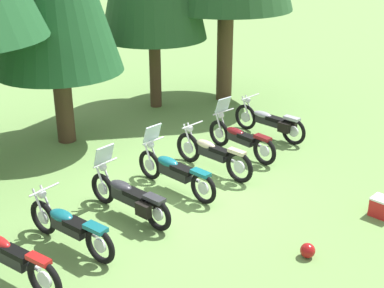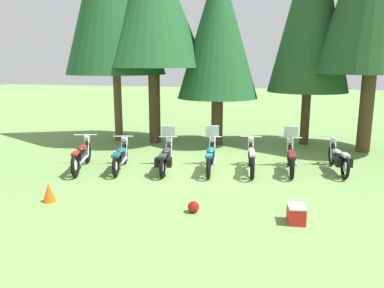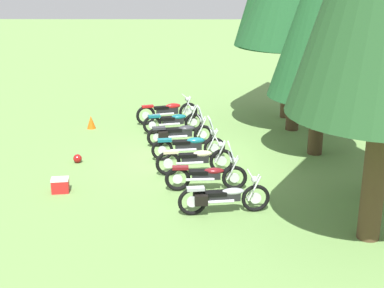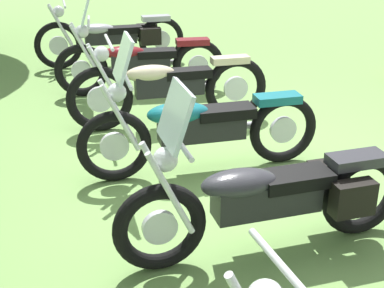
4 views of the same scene
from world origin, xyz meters
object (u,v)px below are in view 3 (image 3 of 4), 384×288
(motorcycle_4, at_px, (196,160))
(motorcycle_0, at_px, (168,111))
(motorcycle_5, at_px, (207,175))
(motorcycle_3, at_px, (190,145))
(motorcycle_2, at_px, (179,133))
(dropped_helmet, at_px, (78,158))
(pine_tree_2, at_px, (325,8))
(motorcycle_6, at_px, (222,197))
(picnic_cooler, at_px, (60,185))
(motorcycle_1, at_px, (173,121))
(traffic_cone, at_px, (91,122))

(motorcycle_4, bearing_deg, motorcycle_0, 93.63)
(motorcycle_5, bearing_deg, motorcycle_3, 98.56)
(motorcycle_3, bearing_deg, motorcycle_2, 96.99)
(motorcycle_0, distance_m, dropped_helmet, 5.07)
(pine_tree_2, bearing_deg, motorcycle_2, -99.97)
(motorcycle_3, bearing_deg, motorcycle_6, -85.53)
(motorcycle_3, height_order, pine_tree_2, pine_tree_2)
(picnic_cooler, bearing_deg, motorcycle_1, 151.88)
(motorcycle_5, xyz_separation_m, pine_tree_2, (-3.03, 3.56, 4.18))
(motorcycle_2, xyz_separation_m, motorcycle_3, (1.37, 0.37, 0.02))
(motorcycle_4, height_order, picnic_cooler, motorcycle_4)
(motorcycle_0, height_order, motorcycle_2, motorcycle_2)
(dropped_helmet, bearing_deg, motorcycle_0, 148.99)
(motorcycle_2, bearing_deg, motorcycle_6, -87.57)
(motorcycle_1, xyz_separation_m, motorcycle_5, (5.24, 1.13, 0.01))
(motorcycle_2, bearing_deg, pine_tree_2, -20.70)
(motorcycle_5, xyz_separation_m, dropped_helmet, (-2.12, -4.01, -0.32))
(motorcycle_5, height_order, picnic_cooler, motorcycle_5)
(traffic_cone, bearing_deg, motorcycle_0, 104.40)
(pine_tree_2, height_order, picnic_cooler, pine_tree_2)
(motorcycle_5, relative_size, motorcycle_6, 0.98)
(motorcycle_0, bearing_deg, picnic_cooler, -128.89)
(motorcycle_0, bearing_deg, traffic_cone, 177.10)
(motorcycle_4, relative_size, picnic_cooler, 4.52)
(motorcycle_3, xyz_separation_m, traffic_cone, (-3.29, -3.71, -0.23))
(motorcycle_2, bearing_deg, motorcycle_4, -88.60)
(motorcycle_2, height_order, motorcycle_4, motorcycle_2)
(motorcycle_4, xyz_separation_m, motorcycle_5, (1.19, 0.32, -0.01))
(motorcycle_1, bearing_deg, pine_tree_2, -39.38)
(motorcycle_2, bearing_deg, motorcycle_0, 90.39)
(motorcycle_0, height_order, motorcycle_4, motorcycle_4)
(motorcycle_0, height_order, motorcycle_1, motorcycle_0)
(motorcycle_1, height_order, traffic_cone, motorcycle_1)
(traffic_cone, relative_size, dropped_helmet, 1.79)
(motorcycle_4, xyz_separation_m, dropped_helmet, (-0.93, -3.69, -0.32))
(motorcycle_1, xyz_separation_m, traffic_cone, (-0.49, -3.09, -0.20))
(motorcycle_4, relative_size, dropped_helmet, 8.71)
(picnic_cooler, xyz_separation_m, traffic_cone, (-5.89, -0.21, 0.04))
(motorcycle_2, xyz_separation_m, picnic_cooler, (3.96, -3.14, -0.26))
(dropped_helmet, bearing_deg, motorcycle_5, 62.07)
(motorcycle_4, distance_m, motorcycle_6, 2.72)
(pine_tree_2, bearing_deg, motorcycle_1, -115.21)
(motorcycle_6, xyz_separation_m, traffic_cone, (-7.19, -4.58, -0.21))
(motorcycle_0, height_order, dropped_helmet, motorcycle_0)
(motorcycle_2, relative_size, motorcycle_5, 0.99)
(motorcycle_6, bearing_deg, motorcycle_5, 95.60)
(motorcycle_2, relative_size, picnic_cooler, 4.36)
(motorcycle_4, bearing_deg, traffic_cone, 122.72)
(picnic_cooler, bearing_deg, motorcycle_6, 73.42)
(motorcycle_2, relative_size, motorcycle_3, 0.96)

